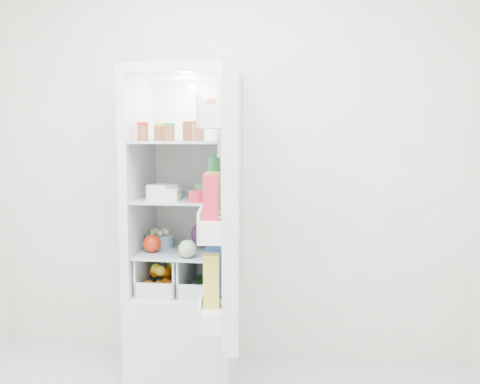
% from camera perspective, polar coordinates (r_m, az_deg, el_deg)
% --- Properties ---
extents(room_walls, '(3.02, 3.02, 2.61)m').
position_cam_1_polar(room_walls, '(1.93, -9.02, 11.11)').
color(room_walls, beige).
rests_on(room_walls, ground).
extents(refrigerator, '(0.60, 0.60, 1.80)m').
position_cam_1_polar(refrigerator, '(3.27, -5.60, -7.29)').
color(refrigerator, silver).
rests_on(refrigerator, ground).
extents(shelf_low, '(0.49, 0.53, 0.01)m').
position_cam_1_polar(shelf_low, '(3.19, -5.88, -6.23)').
color(shelf_low, '#AEC7CC').
rests_on(shelf_low, refrigerator).
extents(shelf_mid, '(0.49, 0.53, 0.02)m').
position_cam_1_polar(shelf_mid, '(3.14, -5.94, -0.70)').
color(shelf_mid, '#AEC7CC').
rests_on(shelf_mid, refrigerator).
extents(shelf_top, '(0.49, 0.53, 0.02)m').
position_cam_1_polar(shelf_top, '(3.12, -6.01, 5.33)').
color(shelf_top, '#AEC7CC').
rests_on(shelf_top, refrigerator).
extents(crisper_left, '(0.23, 0.46, 0.22)m').
position_cam_1_polar(crisper_left, '(3.25, -7.97, -8.38)').
color(crisper_left, silver).
rests_on(crisper_left, refrigerator).
extents(crisper_right, '(0.23, 0.46, 0.22)m').
position_cam_1_polar(crisper_right, '(3.20, -3.70, -8.60)').
color(crisper_right, silver).
rests_on(crisper_right, refrigerator).
extents(condiment_jars, '(0.38, 0.16, 0.08)m').
position_cam_1_polar(condiment_jars, '(3.02, -7.31, 6.24)').
color(condiment_jars, '#B21919').
rests_on(condiment_jars, shelf_top).
extents(squeeze_bottle, '(0.06, 0.06, 0.16)m').
position_cam_1_polar(squeeze_bottle, '(3.24, -2.72, 6.95)').
color(squeeze_bottle, silver).
rests_on(squeeze_bottle, shelf_top).
extents(tub_white, '(0.16, 0.16, 0.08)m').
position_cam_1_polar(tub_white, '(3.07, -8.30, 0.03)').
color(tub_white, silver).
rests_on(tub_white, shelf_mid).
extents(tub_cream, '(0.12, 0.12, 0.06)m').
position_cam_1_polar(tub_cream, '(3.02, -7.52, -0.22)').
color(tub_cream, silver).
rests_on(tub_cream, shelf_mid).
extents(tin_red, '(0.10, 0.10, 0.06)m').
position_cam_1_polar(tin_red, '(2.92, -4.62, -0.47)').
color(tin_red, red).
rests_on(tin_red, shelf_mid).
extents(foil_tray, '(0.17, 0.14, 0.04)m').
position_cam_1_polar(foil_tray, '(3.25, -5.91, -0.04)').
color(foil_tray, silver).
rests_on(foil_tray, shelf_mid).
extents(tub_green, '(0.11, 0.15, 0.09)m').
position_cam_1_polar(tub_green, '(3.14, -3.52, 0.25)').
color(tub_green, '#3D8851').
rests_on(tub_green, shelf_mid).
extents(red_cabbage, '(0.15, 0.15, 0.15)m').
position_cam_1_polar(red_cabbage, '(3.24, -3.89, -4.51)').
color(red_cabbage, '#5D2053').
rests_on(red_cabbage, shelf_low).
extents(bell_pepper, '(0.10, 0.10, 0.10)m').
position_cam_1_polar(bell_pepper, '(3.13, -9.35, -5.43)').
color(bell_pepper, red).
rests_on(bell_pepper, shelf_low).
extents(mushroom_bowl, '(0.22, 0.22, 0.08)m').
position_cam_1_polar(mushroom_bowl, '(3.26, -8.56, -5.17)').
color(mushroom_bowl, '#7DA5BB').
rests_on(mushroom_bowl, shelf_low).
extents(salad_bag, '(0.10, 0.10, 0.10)m').
position_cam_1_polar(salad_bag, '(2.97, -5.63, -6.05)').
color(salad_bag, '#9EB688').
rests_on(salad_bag, shelf_low).
extents(citrus_pile, '(0.20, 0.31, 0.16)m').
position_cam_1_polar(citrus_pile, '(3.24, -8.04, -8.98)').
color(citrus_pile, orange).
rests_on(citrus_pile, refrigerator).
extents(veg_pile, '(0.16, 0.30, 0.10)m').
position_cam_1_polar(veg_pile, '(3.21, -3.62, -9.42)').
color(veg_pile, '#174718').
rests_on(veg_pile, refrigerator).
extents(fridge_door, '(0.25, 0.60, 1.30)m').
position_cam_1_polar(fridge_door, '(2.51, -1.53, -1.39)').
color(fridge_door, silver).
rests_on(fridge_door, refrigerator).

